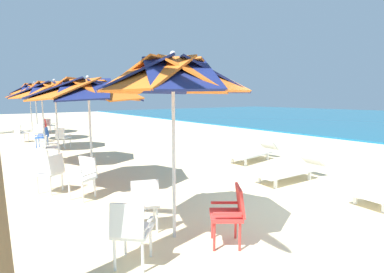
% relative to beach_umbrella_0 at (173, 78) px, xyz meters
% --- Properties ---
extents(ground_plane, '(80.00, 80.00, 0.00)m').
position_rel_beach_umbrella_0_xyz_m(ground_plane, '(0.60, 2.11, -2.38)').
color(ground_plane, beige).
extents(beach_umbrella_0, '(2.18, 2.18, 2.75)m').
position_rel_beach_umbrella_0_xyz_m(beach_umbrella_0, '(0.00, 0.00, 0.00)').
color(beach_umbrella_0, silver).
rests_on(beach_umbrella_0, ground).
extents(plastic_chair_0, '(0.63, 0.63, 0.87)m').
position_rel_beach_umbrella_0_xyz_m(plastic_chair_0, '(0.31, -0.84, -1.88)').
color(plastic_chair_0, white).
rests_on(plastic_chair_0, ground).
extents(plastic_chair_1, '(0.60, 0.57, 0.87)m').
position_rel_beach_umbrella_0_xyz_m(plastic_chair_1, '(-0.44, -0.27, -1.88)').
color(plastic_chair_1, white).
rests_on(plastic_chair_1, ground).
extents(plastic_chair_2, '(0.62, 0.63, 0.87)m').
position_rel_beach_umbrella_0_xyz_m(plastic_chair_2, '(0.67, 0.52, -1.88)').
color(plastic_chair_2, red).
rests_on(plastic_chair_2, ground).
extents(beach_umbrella_1, '(2.61, 2.61, 2.59)m').
position_rel_beach_umbrella_0_xyz_m(beach_umbrella_1, '(-3.11, -0.23, -0.12)').
color(beach_umbrella_1, silver).
rests_on(beach_umbrella_1, ground).
extents(plastic_chair_3, '(0.61, 0.62, 0.87)m').
position_rel_beach_umbrella_0_xyz_m(plastic_chair_3, '(-2.56, -0.57, -1.88)').
color(plastic_chair_3, white).
rests_on(plastic_chair_3, ground).
extents(plastic_chair_4, '(0.63, 0.62, 0.87)m').
position_rel_beach_umbrella_0_xyz_m(plastic_chair_4, '(-3.32, -1.05, -1.88)').
color(plastic_chair_4, white).
rests_on(plastic_chair_4, ground).
extents(beach_umbrella_2, '(2.48, 2.48, 2.66)m').
position_rel_beach_umbrella_0_xyz_m(beach_umbrella_2, '(-6.08, -0.32, -0.08)').
color(beach_umbrella_2, silver).
rests_on(beach_umbrella_2, ground).
extents(plastic_chair_5, '(0.53, 0.55, 0.87)m').
position_rel_beach_umbrella_0_xyz_m(plastic_chair_5, '(-6.77, -0.43, -1.88)').
color(plastic_chair_5, white).
rests_on(plastic_chair_5, ground).
extents(beach_umbrella_3, '(2.37, 2.37, 2.61)m').
position_rel_beach_umbrella_0_xyz_m(beach_umbrella_3, '(-9.17, -0.20, -0.10)').
color(beach_umbrella_3, silver).
rests_on(beach_umbrella_3, ground).
extents(plastic_chair_6, '(0.63, 0.63, 0.87)m').
position_rel_beach_umbrella_0_xyz_m(plastic_chair_6, '(-9.13, 0.46, -1.88)').
color(plastic_chair_6, white).
rests_on(plastic_chair_6, ground).
extents(plastic_chair_7, '(0.59, 0.60, 0.87)m').
position_rel_beach_umbrella_0_xyz_m(plastic_chair_7, '(-9.78, -0.14, -1.88)').
color(plastic_chair_7, blue).
rests_on(plastic_chair_7, ground).
extents(beach_umbrella_4, '(2.12, 2.12, 2.87)m').
position_rel_beach_umbrella_0_xyz_m(beach_umbrella_4, '(-12.19, 0.01, 0.10)').
color(beach_umbrella_4, silver).
rests_on(beach_umbrella_4, ground).
extents(plastic_chair_8, '(0.58, 0.60, 0.87)m').
position_rel_beach_umbrella_0_xyz_m(plastic_chair_8, '(-11.99, -0.73, -1.88)').
color(plastic_chair_8, white).
rests_on(plastic_chair_8, ground).
extents(plastic_chair_9, '(0.63, 0.62, 0.87)m').
position_rel_beach_umbrella_0_xyz_m(plastic_chair_9, '(-11.55, 0.00, -1.88)').
color(plastic_chair_9, white).
rests_on(plastic_chair_9, ground).
extents(beach_umbrella_5, '(2.43, 2.43, 2.67)m').
position_rel_beach_umbrella_0_xyz_m(beach_umbrella_5, '(-15.30, 0.18, -0.06)').
color(beach_umbrella_5, silver).
rests_on(beach_umbrella_5, ground).
extents(plastic_chair_10, '(0.45, 0.48, 0.87)m').
position_rel_beach_umbrella_0_xyz_m(plastic_chair_10, '(-14.81, 0.67, -1.88)').
color(plastic_chair_10, red).
rests_on(plastic_chair_10, ground).
extents(plastic_chair_11, '(0.63, 0.63, 0.87)m').
position_rel_beach_umbrella_0_xyz_m(plastic_chair_11, '(-15.16, 1.06, -1.88)').
color(plastic_chair_11, white).
rests_on(plastic_chair_11, ground).
extents(sun_lounger_1, '(0.80, 2.19, 0.62)m').
position_rel_beach_umbrella_0_xyz_m(sun_lounger_1, '(-0.68, 4.02, -2.10)').
color(sun_lounger_1, white).
rests_on(sun_lounger_1, ground).
extents(sun_lounger_2, '(0.87, 2.20, 0.62)m').
position_rel_beach_umbrella_0_xyz_m(sun_lounger_2, '(-2.76, 5.05, -2.10)').
color(sun_lounger_2, white).
rests_on(sun_lounger_2, ground).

